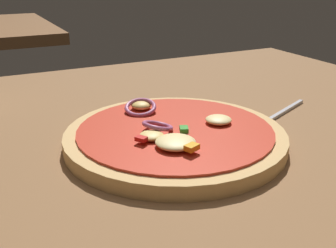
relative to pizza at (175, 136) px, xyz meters
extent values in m
cube|color=brown|center=(-0.04, 0.04, -0.03)|extent=(1.13, 0.83, 0.04)
cylinder|color=tan|center=(0.00, 0.00, 0.00)|extent=(0.28, 0.28, 0.02)
cylinder|color=red|center=(0.00, 0.00, 0.01)|extent=(0.24, 0.24, 0.00)
ellipsoid|color=#F4DB8E|center=(0.06, -0.01, 0.01)|extent=(0.03, 0.03, 0.01)
ellipsoid|color=#F4DB8E|center=(-0.02, -0.05, 0.02)|extent=(0.05, 0.05, 0.01)
ellipsoid|color=#E5BC60|center=(-0.01, 0.09, 0.02)|extent=(0.03, 0.03, 0.01)
ellipsoid|color=#EFCC72|center=(-0.03, -0.02, 0.01)|extent=(0.03, 0.03, 0.01)
torus|color=#B25984|center=(-0.02, 0.00, 0.02)|extent=(0.05, 0.05, 0.02)
torus|color=#B25984|center=(-0.01, 0.08, 0.02)|extent=(0.06, 0.06, 0.02)
cube|color=#2D8C28|center=(0.00, -0.02, 0.02)|extent=(0.01, 0.02, 0.01)
cube|color=red|center=(-0.06, -0.02, 0.02)|extent=(0.01, 0.02, 0.01)
cube|color=orange|center=(-0.02, -0.07, 0.02)|extent=(0.02, 0.02, 0.01)
cube|color=silver|center=(0.21, 0.03, -0.01)|extent=(0.11, 0.05, 0.01)
cube|color=silver|center=(0.14, 0.00, -0.01)|extent=(0.02, 0.02, 0.01)
cube|color=silver|center=(0.11, 0.00, -0.01)|extent=(0.04, 0.02, 0.00)
cube|color=silver|center=(0.12, -0.01, -0.01)|extent=(0.04, 0.02, 0.00)
cube|color=silver|center=(0.12, -0.01, -0.01)|extent=(0.04, 0.02, 0.00)
cube|color=silver|center=(0.12, -0.02, -0.01)|extent=(0.04, 0.02, 0.00)
camera|label=1|loc=(-0.22, -0.42, 0.20)|focal=43.97mm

